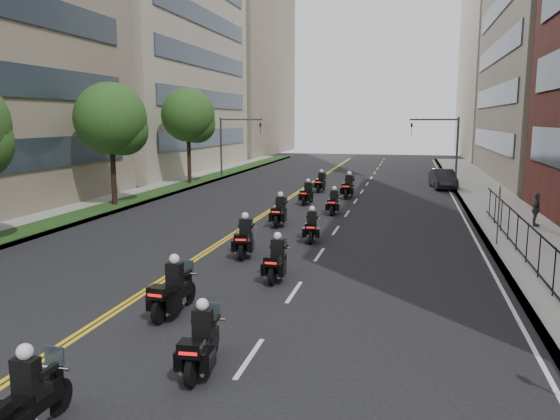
% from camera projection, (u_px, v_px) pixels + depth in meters
% --- Properties ---
extents(sidewalk_right, '(4.00, 90.00, 0.15)m').
position_uv_depth(sidewalk_right, '(508.00, 219.00, 29.76)').
color(sidewalk_right, gray).
rests_on(sidewalk_right, ground).
extents(sidewalk_left, '(4.00, 90.00, 0.15)m').
position_uv_depth(sidewalk_left, '(112.00, 203.00, 35.23)').
color(sidewalk_left, gray).
rests_on(sidewalk_left, ground).
extents(grass_strip, '(2.00, 90.00, 0.04)m').
position_uv_depth(grass_strip, '(123.00, 202.00, 35.03)').
color(grass_strip, '#173B15').
rests_on(grass_strip, sidewalk_left).
extents(building_right_far, '(15.00, 28.00, 26.00)m').
position_uv_depth(building_right_far, '(522.00, 64.00, 76.33)').
color(building_right_far, '#A99988').
rests_on(building_right_far, ground).
extents(building_left_mid, '(16.11, 28.00, 34.00)m').
position_uv_depth(building_left_mid, '(134.00, 7.00, 56.78)').
color(building_left_mid, '#A99988').
rests_on(building_left_mid, ground).
extents(building_left_far, '(16.00, 28.00, 26.00)m').
position_uv_depth(building_left_far, '(227.00, 71.00, 86.23)').
color(building_left_far, '#7E6C5C').
rests_on(building_left_far, ground).
extents(iron_fence, '(0.05, 28.00, 1.50)m').
position_uv_depth(iron_fence, '(546.00, 263.00, 17.38)').
color(iron_fence, black).
rests_on(iron_fence, sidewalk_right).
extents(street_trees, '(4.40, 38.40, 7.98)m').
position_uv_depth(street_trees, '(58.00, 125.00, 28.04)').
color(street_trees, black).
rests_on(street_trees, ground).
extents(traffic_signal_right, '(4.09, 0.20, 5.60)m').
position_uv_depth(traffic_signal_right, '(446.00, 140.00, 46.04)').
color(traffic_signal_right, '#3F3F44').
rests_on(traffic_signal_right, ground).
extents(traffic_signal_left, '(4.09, 0.20, 5.60)m').
position_uv_depth(traffic_signal_left, '(231.00, 138.00, 50.39)').
color(traffic_signal_left, '#3F3F44').
rests_on(traffic_signal_left, ground).
extents(motorcycle_0, '(0.54, 2.29, 1.69)m').
position_uv_depth(motorcycle_0, '(23.00, 404.00, 9.27)').
color(motorcycle_0, black).
rests_on(motorcycle_0, ground).
extents(motorcycle_1, '(0.57, 2.20, 1.62)m').
position_uv_depth(motorcycle_1, '(201.00, 344.00, 11.82)').
color(motorcycle_1, black).
rests_on(motorcycle_1, ground).
extents(motorcycle_2, '(0.62, 2.34, 1.73)m').
position_uv_depth(motorcycle_2, '(173.00, 291.00, 15.28)').
color(motorcycle_2, black).
rests_on(motorcycle_2, ground).
extents(motorcycle_3, '(0.51, 2.22, 1.64)m').
position_uv_depth(motorcycle_3, '(277.00, 261.00, 18.64)').
color(motorcycle_3, black).
rests_on(motorcycle_3, ground).
extents(motorcycle_4, '(0.72, 2.38, 1.76)m').
position_uv_depth(motorcycle_4, '(245.00, 239.00, 21.87)').
color(motorcycle_4, black).
rests_on(motorcycle_4, ground).
extents(motorcycle_5, '(0.62, 2.16, 1.59)m').
position_uv_depth(motorcycle_5, '(312.00, 227.00, 24.55)').
color(motorcycle_5, black).
rests_on(motorcycle_5, ground).
extents(motorcycle_6, '(0.55, 2.37, 1.75)m').
position_uv_depth(motorcycle_6, '(280.00, 212.00, 28.10)').
color(motorcycle_6, black).
rests_on(motorcycle_6, ground).
extents(motorcycle_7, '(0.50, 2.19, 1.62)m').
position_uv_depth(motorcycle_7, '(334.00, 203.00, 31.54)').
color(motorcycle_7, black).
rests_on(motorcycle_7, ground).
extents(motorcycle_8, '(0.63, 2.24, 1.65)m').
position_uv_depth(motorcycle_8, '(307.00, 194.00, 35.19)').
color(motorcycle_8, black).
rests_on(motorcycle_8, ground).
extents(motorcycle_9, '(0.67, 2.54, 1.87)m').
position_uv_depth(motorcycle_9, '(349.00, 187.00, 37.95)').
color(motorcycle_9, black).
rests_on(motorcycle_9, ground).
extents(motorcycle_10, '(0.62, 2.30, 1.69)m').
position_uv_depth(motorcycle_10, '(321.00, 183.00, 41.19)').
color(motorcycle_10, black).
rests_on(motorcycle_10, ground).
extents(parked_sedan, '(2.14, 4.75, 1.51)m').
position_uv_depth(parked_sedan, '(443.00, 179.00, 43.21)').
color(parked_sedan, black).
rests_on(parked_sedan, ground).
extents(pedestrian_c, '(0.73, 1.06, 1.67)m').
position_uv_depth(pedestrian_c, '(536.00, 210.00, 27.16)').
color(pedestrian_c, '#46474E').
rests_on(pedestrian_c, sidewalk_right).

